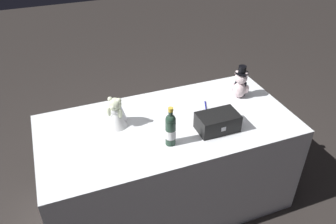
% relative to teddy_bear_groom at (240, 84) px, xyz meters
% --- Properties ---
extents(ground_plane, '(12.00, 12.00, 0.00)m').
position_rel_teddy_bear_groom_xyz_m(ground_plane, '(-0.67, -0.14, -0.91)').
color(ground_plane, '#2D2826').
extents(reception_table, '(1.86, 0.91, 0.80)m').
position_rel_teddy_bear_groom_xyz_m(reception_table, '(-0.67, -0.14, -0.51)').
color(reception_table, white).
rests_on(reception_table, ground_plane).
extents(teddy_bear_groom, '(0.13, 0.14, 0.28)m').
position_rel_teddy_bear_groom_xyz_m(teddy_bear_groom, '(0.00, 0.00, 0.00)').
color(teddy_bear_groom, silver).
rests_on(teddy_bear_groom, reception_table).
extents(teddy_bear_bride, '(0.19, 0.20, 0.24)m').
position_rel_teddy_bear_groom_xyz_m(teddy_bear_bride, '(-1.01, -0.02, -0.01)').
color(teddy_bear_bride, white).
rests_on(teddy_bear_bride, reception_table).
extents(champagne_bottle, '(0.07, 0.07, 0.29)m').
position_rel_teddy_bear_groom_xyz_m(champagne_bottle, '(-0.74, -0.36, 0.01)').
color(champagne_bottle, '#233B2D').
rests_on(champagne_bottle, reception_table).
extents(signing_pen, '(0.07, 0.15, 0.01)m').
position_rel_teddy_bear_groom_xyz_m(signing_pen, '(-0.32, -0.04, -0.11)').
color(signing_pen, navy).
rests_on(signing_pen, reception_table).
extents(gift_case_black, '(0.29, 0.18, 0.13)m').
position_rel_teddy_bear_groom_xyz_m(gift_case_black, '(-0.37, -0.33, -0.05)').
color(gift_case_black, black).
rests_on(gift_case_black, reception_table).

